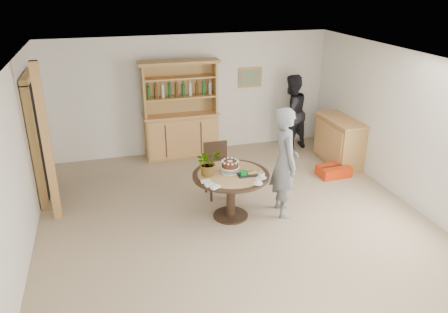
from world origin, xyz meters
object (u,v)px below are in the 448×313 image
dining_chair (217,166)px  red_suitcase (334,171)px  hutch (181,125)px  sideboard (339,141)px  adult_person (291,113)px  dining_table (231,182)px  teen_boy (285,162)px

dining_chair → red_suitcase: bearing=1.7°
hutch → red_suitcase: bearing=-34.9°
sideboard → adult_person: (-0.65, 1.00, 0.36)m
hutch → dining_chair: (0.27, -1.94, -0.15)m
dining_table → dining_chair: bearing=90.1°
hutch → teen_boy: size_ratio=1.14×
hutch → dining_table: (0.27, -2.77, -0.08)m
dining_table → teen_boy: bearing=-6.7°
teen_boy → adult_person: 2.92m
hutch → adult_person: (2.39, -0.24, 0.14)m
adult_person → red_suitcase: adult_person is taller
sideboard → dining_chair: dining_chair is taller
hutch → dining_table: bearing=-84.4°
sideboard → dining_table: 3.16m
adult_person → dining_table: bearing=29.8°
dining_table → adult_person: bearing=50.0°
hutch → red_suitcase: size_ratio=3.28×
sideboard → red_suitcase: bearing=-124.7°
hutch → teen_boy: bearing=-68.6°
dining_table → adult_person: adult_person is taller
teen_boy → red_suitcase: 1.99m
hutch → dining_chair: bearing=-82.1°
hutch → dining_chair: size_ratio=2.16×
teen_boy → red_suitcase: (1.51, 1.04, -0.79)m
hutch → red_suitcase: hutch is taller
hutch → teen_boy: (1.12, -2.87, 0.20)m
adult_person → red_suitcase: size_ratio=2.68×
red_suitcase → dining_table: bearing=-161.5°
sideboard → teen_boy: teen_boy is taller
hutch → sideboard: (3.04, -1.24, -0.22)m
dining_table → dining_chair: (-0.00, 0.83, -0.07)m
dining_table → red_suitcase: bearing=21.6°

